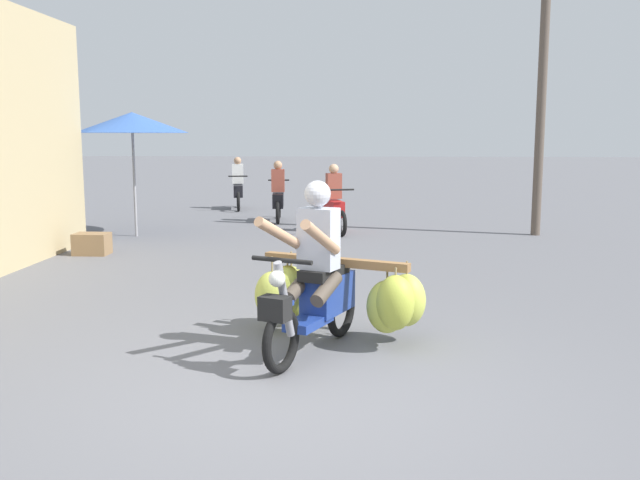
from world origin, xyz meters
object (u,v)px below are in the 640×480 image
motorbike_main_loaded (332,291)px  produce_crate (92,244)px  motorbike_distant_ahead_left (238,188)px  motorbike_distant_ahead_right (278,197)px  utility_pole (543,59)px  market_umbrella_near_shop (132,123)px  motorbike_distant_far_ahead (334,205)px

motorbike_main_loaded → produce_crate: motorbike_main_loaded is taller
motorbike_main_loaded → motorbike_distant_ahead_left: size_ratio=1.22×
motorbike_distant_ahead_right → produce_crate: size_ratio=2.89×
utility_pole → produce_crate: bearing=-160.8°
motorbike_distant_ahead_right → utility_pole: utility_pole is taller
motorbike_distant_ahead_left → motorbike_distant_ahead_right: same height
market_umbrella_near_shop → motorbike_distant_ahead_left: bearing=77.7°
motorbike_distant_ahead_right → produce_crate: bearing=-118.9°
motorbike_distant_far_ahead → market_umbrella_near_shop: market_umbrella_near_shop is taller
motorbike_distant_far_ahead → market_umbrella_near_shop: (-3.89, -0.79, 1.65)m
produce_crate → utility_pole: 9.06m
motorbike_distant_far_ahead → produce_crate: 4.93m
motorbike_distant_ahead_left → produce_crate: size_ratio=2.87×
motorbike_distant_ahead_left → utility_pole: utility_pole is taller
motorbike_distant_ahead_left → motorbike_distant_far_ahead: (2.76, -4.39, 0.00)m
motorbike_distant_far_ahead → market_umbrella_near_shop: 4.30m
motorbike_distant_ahead_right → market_umbrella_near_shop: (-2.53, -2.53, 1.65)m
market_umbrella_near_shop → produce_crate: market_umbrella_near_shop is taller
motorbike_distant_far_ahead → utility_pole: (4.04, -0.16, 2.87)m
motorbike_distant_ahead_left → market_umbrella_near_shop: (-1.13, -5.18, 1.65)m
motorbike_main_loaded → motorbike_distant_far_ahead: (-0.27, 7.73, 0.05)m
market_umbrella_near_shop → motorbike_main_loaded: bearing=-59.1°
market_umbrella_near_shop → produce_crate: 2.97m
motorbike_distant_ahead_right → motorbike_distant_far_ahead: 2.20m
motorbike_distant_ahead_right → motorbike_distant_ahead_left: bearing=117.8°
motorbike_main_loaded → market_umbrella_near_shop: market_umbrella_near_shop is taller
motorbike_main_loaded → motorbike_distant_ahead_right: bearing=99.8°
market_umbrella_near_shop → utility_pole: (7.93, 0.63, 1.22)m
motorbike_distant_ahead_left → motorbike_distant_far_ahead: 5.18m
motorbike_distant_far_ahead → utility_pole: size_ratio=0.23×
produce_crate → market_umbrella_near_shop: bearing=88.5°
motorbike_distant_ahead_right → motorbike_distant_far_ahead: bearing=-52.0°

